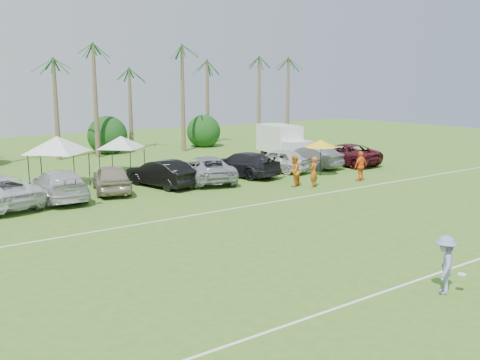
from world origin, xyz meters
TOP-DOWN VIEW (x-y plane):
  - ground at (0.00, 0.00)m, footprint 120.00×120.00m
  - field_lines at (0.00, 8.00)m, footprint 80.00×12.10m
  - palm_tree_5 at (0.00, 38.00)m, footprint 2.40×2.40m
  - palm_tree_6 at (4.00, 38.00)m, footprint 2.40×2.40m
  - palm_tree_7 at (8.00, 38.00)m, footprint 2.40×2.40m
  - palm_tree_8 at (13.00, 38.00)m, footprint 2.40×2.40m
  - palm_tree_9 at (18.00, 38.00)m, footprint 2.40×2.40m
  - palm_tree_10 at (23.00, 38.00)m, footprint 2.40×2.40m
  - palm_tree_11 at (27.00, 38.00)m, footprint 2.40×2.40m
  - bush_tree_2 at (6.00, 39.00)m, footprint 4.00×4.00m
  - bush_tree_3 at (16.00, 39.00)m, footprint 4.00×4.00m
  - sideline_player_a at (10.15, 15.79)m, footprint 0.83×0.71m
  - sideline_player_b at (9.31, 16.67)m, footprint 1.16×1.03m
  - sideline_player_c at (14.19, 15.52)m, footprint 1.19×0.54m
  - box_truck at (16.07, 25.63)m, footprint 3.10×6.02m
  - canopy_tent_left at (-2.57, 25.84)m, footprint 4.53×4.53m
  - canopy_tent_right at (2.77, 28.26)m, footprint 3.82×3.82m
  - market_umbrella at (13.45, 18.57)m, footprint 2.28×2.28m
  - frisbee_player at (1.55, 0.87)m, footprint 1.38×1.22m
  - parked_car_3 at (-3.94, 21.51)m, footprint 2.76×6.00m
  - parked_car_4 at (-0.72, 21.74)m, footprint 3.34×5.35m
  - parked_car_5 at (2.50, 21.56)m, footprint 2.90×5.43m
  - parked_car_6 at (5.72, 21.35)m, footprint 4.54×6.68m
  - parked_car_7 at (8.94, 21.65)m, footprint 3.38×6.18m
  - parked_car_8 at (12.16, 21.64)m, footprint 3.37×5.35m
  - parked_car_9 at (15.38, 21.63)m, footprint 2.47×5.35m
  - parked_car_10 at (18.59, 21.23)m, footprint 3.24×6.29m

SIDE VIEW (x-z plane):
  - ground at x=0.00m, z-range 0.00..0.00m
  - field_lines at x=0.00m, z-range 0.00..0.01m
  - parked_car_3 at x=-3.94m, z-range 0.00..1.70m
  - parked_car_4 at x=-0.72m, z-range 0.00..1.70m
  - parked_car_5 at x=2.50m, z-range 0.00..1.70m
  - parked_car_6 at x=5.72m, z-range 0.00..1.70m
  - parked_car_7 at x=8.94m, z-range 0.00..1.70m
  - parked_car_8 at x=12.16m, z-range 0.00..1.70m
  - parked_car_9 at x=15.38m, z-range 0.00..1.70m
  - parked_car_10 at x=18.59m, z-range 0.00..1.70m
  - frisbee_player at x=1.55m, z-range 0.00..1.86m
  - sideline_player_a at x=10.15m, z-range 0.00..1.93m
  - sideline_player_b at x=9.31m, z-range 0.00..1.96m
  - sideline_player_c at x=14.19m, z-range 0.00..2.00m
  - box_truck at x=16.07m, z-range 0.10..3.06m
  - bush_tree_2 at x=6.00m, z-range -0.20..3.80m
  - bush_tree_3 at x=16.00m, z-range -0.20..3.80m
  - market_umbrella at x=13.45m, z-range 1.01..3.55m
  - canopy_tent_right at x=2.77m, z-range 1.10..4.20m
  - canopy_tent_left at x=-2.57m, z-range 1.31..4.98m
  - palm_tree_8 at x=13.00m, z-range 3.03..11.93m
  - palm_tree_5 at x=0.00m, z-range 3.40..13.30m
  - palm_tree_9 at x=18.00m, z-range 3.40..13.30m
  - palm_tree_6 at x=4.00m, z-range 3.76..14.66m
  - palm_tree_10 at x=23.00m, z-range 3.76..14.66m
  - palm_tree_7 at x=8.00m, z-range 4.11..16.01m
  - palm_tree_11 at x=27.00m, z-range 4.11..16.01m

